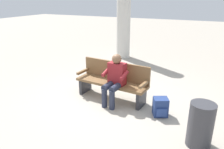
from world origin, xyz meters
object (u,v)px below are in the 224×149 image
at_px(bench_near, 113,80).
at_px(trash_bin, 200,125).
at_px(support_pillar, 124,14).
at_px(backpack, 160,107).
at_px(person_seated, 115,78).

xyz_separation_m(bench_near, trash_bin, (-2.10, 1.05, -0.07)).
bearing_deg(support_pillar, backpack, 122.17).
xyz_separation_m(bench_near, person_seated, (-0.16, 0.25, 0.17)).
relative_size(person_seated, backpack, 2.97).
distance_m(bench_near, support_pillar, 4.10).
xyz_separation_m(support_pillar, trash_bin, (-3.36, 4.73, -1.34)).
height_order(bench_near, backpack, bench_near).
height_order(support_pillar, trash_bin, support_pillar).
bearing_deg(person_seated, support_pillar, -64.65).
height_order(bench_near, person_seated, person_seated).
bearing_deg(backpack, person_seated, -5.25).
height_order(person_seated, support_pillar, support_pillar).
bearing_deg(backpack, support_pillar, -57.83).
bearing_deg(support_pillar, trash_bin, 125.39).
distance_m(support_pillar, trash_bin, 5.96).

